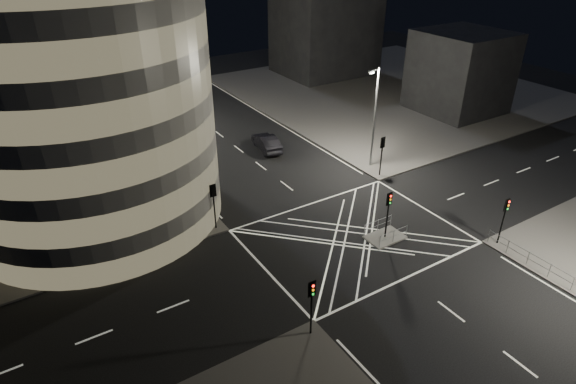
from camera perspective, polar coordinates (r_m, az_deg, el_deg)
ground at (r=38.86m, az=7.72°, el=-5.25°), size 120.00×120.00×0.00m
sidewalk_far_right at (r=74.88m, az=12.10°, el=11.80°), size 42.00×42.00×0.15m
central_island at (r=39.06m, az=11.40°, el=-5.27°), size 3.00×2.00×0.15m
building_right_far at (r=80.85m, az=4.43°, el=19.15°), size 14.00×12.00×15.00m
building_right_near at (r=67.16m, az=19.73°, el=13.27°), size 10.00×10.00×10.00m
building_far_end at (r=84.82m, az=-21.23°, el=18.80°), size 18.00×8.00×18.00m
tree_a at (r=38.99m, az=-12.57°, el=1.63°), size 4.66×4.66×6.75m
tree_b at (r=43.98m, az=-15.47°, el=5.30°), size 4.12×4.12×6.97m
tree_c at (r=49.27m, az=-17.75°, el=7.97°), size 4.59×4.59×7.56m
tree_d at (r=54.89m, az=-19.50°, el=9.54°), size 5.01×5.01×7.53m
tree_e at (r=60.66m, az=-20.89°, el=10.57°), size 3.88×3.88×6.36m
traffic_signal_fl at (r=38.30m, az=-8.82°, el=-0.74°), size 0.55×0.22×4.00m
traffic_signal_nl at (r=28.52m, az=2.82°, el=-12.44°), size 0.55×0.22×4.00m
traffic_signal_fr at (r=47.07m, az=11.09°, el=5.01°), size 0.55×0.22×4.00m
traffic_signal_nr at (r=39.52m, az=24.33°, el=-2.23°), size 0.55×0.22×4.00m
traffic_signal_island at (r=37.55m, az=11.82°, el=-1.70°), size 0.55×0.22×4.00m
street_lamp_left_near at (r=41.31m, az=-12.90°, el=5.26°), size 1.25×0.25×10.00m
street_lamp_left_far at (r=57.68m, az=-19.38°, el=11.27°), size 1.25×0.25×10.00m
street_lamp_right_far at (r=47.97m, az=10.20°, el=8.97°), size 1.25×0.25×10.00m
railing_near_right at (r=38.28m, az=29.61°, el=-8.75°), size 0.06×11.70×1.10m
railing_island_south at (r=38.20m, az=12.40°, el=-5.14°), size 2.80×0.06×1.10m
railing_island_north at (r=39.25m, az=10.61°, el=-3.90°), size 2.80×0.06×1.10m
sedan at (r=52.87m, az=-2.57°, el=5.89°), size 2.62×5.43×1.71m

